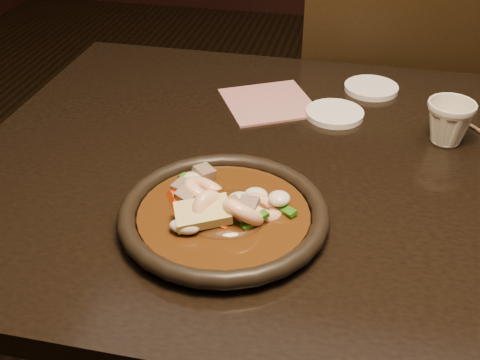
% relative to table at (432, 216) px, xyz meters
% --- Properties ---
extents(table, '(1.60, 0.90, 0.75)m').
position_rel_table_xyz_m(table, '(0.00, 0.00, 0.00)').
color(table, black).
rests_on(table, floor).
extents(chair, '(0.49, 0.49, 0.95)m').
position_rel_table_xyz_m(chair, '(-0.09, 0.62, -0.16)').
color(chair, black).
rests_on(chair, floor).
extents(plate, '(0.31, 0.31, 0.03)m').
position_rel_table_xyz_m(plate, '(-0.32, -0.19, 0.09)').
color(plate, black).
rests_on(plate, table).
extents(stirfry, '(0.21, 0.17, 0.07)m').
position_rel_table_xyz_m(stirfry, '(-0.32, -0.19, 0.10)').
color(stirfry, '#3B1F0A').
rests_on(stirfry, plate).
extents(saucer_left, '(0.11, 0.11, 0.01)m').
position_rel_table_xyz_m(saucer_left, '(-0.12, 0.31, 0.08)').
color(saucer_left, white).
rests_on(saucer_left, table).
extents(saucer_right, '(0.11, 0.11, 0.01)m').
position_rel_table_xyz_m(saucer_right, '(-0.19, 0.18, 0.08)').
color(saucer_right, white).
rests_on(saucer_right, table).
extents(tea_cup, '(0.11, 0.11, 0.08)m').
position_rel_table_xyz_m(tea_cup, '(0.01, 0.13, 0.12)').
color(tea_cup, beige).
rests_on(tea_cup, table).
extents(napkin, '(0.23, 0.23, 0.00)m').
position_rel_table_xyz_m(napkin, '(-0.32, 0.21, 0.08)').
color(napkin, '#AF6F6B').
rests_on(napkin, table).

